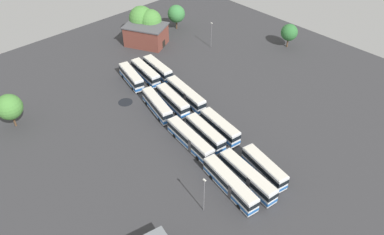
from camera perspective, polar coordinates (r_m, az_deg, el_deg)
ground_plane at (r=86.61m, az=-0.63°, el=-0.73°), size 120.36×120.36×0.00m
bus_row0_slot0 at (r=74.85m, az=10.63°, el=-7.30°), size 10.99×4.51×3.60m
bus_row0_slot1 at (r=72.75m, az=8.23°, el=-8.64°), size 13.65×4.23×3.60m
bus_row0_slot2 at (r=71.14m, az=5.66°, el=-9.76°), size 13.66×4.73×3.60m
bus_row1_slot0 at (r=82.67m, az=4.15°, el=-1.39°), size 11.13×3.97×3.60m
bus_row1_slot1 at (r=80.95m, az=1.99°, el=-2.31°), size 11.18×4.03×3.60m
bus_row1_slot2 at (r=79.31m, az=-0.25°, el=-3.31°), size 13.65×4.19×3.60m
bus_row2_slot0 at (r=92.05m, az=-0.92°, el=3.43°), size 13.66×4.43×3.60m
bus_row2_slot1 at (r=90.20m, az=-2.88°, el=2.55°), size 11.42×4.31×3.60m
bus_row2_slot2 at (r=88.93m, az=-5.21°, el=1.83°), size 11.73×5.15×3.60m
bus_row3_slot0 at (r=102.33m, az=-5.11°, el=7.21°), size 10.94×3.84×3.60m
bus_row3_slot1 at (r=100.99m, az=-6.89°, el=6.62°), size 11.39×4.08×3.60m
bus_row3_slot2 at (r=99.77m, az=-8.97°, el=5.97°), size 10.77×4.78×3.60m
depot_building at (r=117.34m, az=-6.81°, el=12.08°), size 14.37×12.86×6.16m
lamp_post_mid_lot at (r=66.08m, az=1.80°, el=-11.25°), size 0.56×0.28×7.87m
lamp_post_near_entrance at (r=114.46m, az=2.88°, el=12.26°), size 0.56×0.28×7.74m
tree_east_edge at (r=117.87m, az=14.20°, el=12.12°), size 4.87×4.87×7.07m
tree_south_edge at (r=118.70m, az=-6.15°, el=14.08°), size 6.63×6.63×9.47m
tree_north_edge at (r=125.38m, az=-2.34°, el=15.09°), size 5.46×5.46×7.80m
tree_west_edge at (r=120.03m, az=-7.51°, el=14.35°), size 7.39×7.39×10.03m
tree_northwest at (r=91.34m, az=-25.43°, el=1.41°), size 5.65×5.65×8.04m
puddle_near_shelter at (r=94.08m, az=-9.83°, el=2.24°), size 3.49×3.49×0.01m
puddle_between_rows at (r=96.49m, az=-1.34°, el=3.90°), size 2.01×2.01×0.01m
puddle_centre_drain at (r=90.73m, az=-4.08°, el=1.25°), size 2.24×2.24×0.01m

